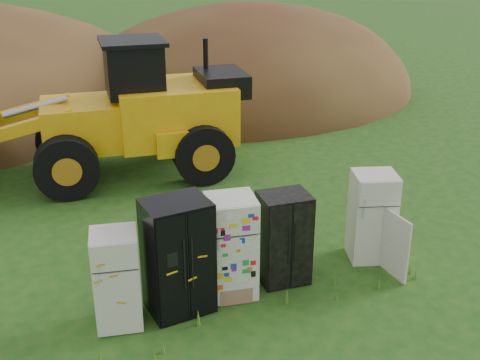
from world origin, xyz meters
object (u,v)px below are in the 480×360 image
object	(u,v)px
fridge_open_door	(372,216)
fridge_sticker	(231,246)
wheel_loader	(101,111)
fridge_leftmost	(117,279)
fridge_black_side	(178,257)
fridge_dark_mid	(284,238)

from	to	relation	value
fridge_open_door	fridge_sticker	bearing A→B (deg)	-158.75
wheel_loader	fridge_open_door	bearing A→B (deg)	-51.18
fridge_leftmost	fridge_black_side	bearing A→B (deg)	11.99
fridge_open_door	fridge_black_side	bearing A→B (deg)	-157.94
fridge_leftmost	wheel_loader	xyz separation A→B (m)	(1.33, 6.23, 0.90)
fridge_leftmost	fridge_dark_mid	bearing A→B (deg)	14.18
fridge_sticker	wheel_loader	world-z (taller)	wheel_loader
fridge_black_side	wheel_loader	distance (m)	6.31
fridge_leftmost	fridge_black_side	xyz separation A→B (m)	(1.00, -0.03, 0.17)
fridge_black_side	fridge_leftmost	bearing A→B (deg)	175.79
wheel_loader	fridge_sticker	bearing A→B (deg)	-74.90
fridge_black_side	wheel_loader	world-z (taller)	wheel_loader
fridge_leftmost	fridge_dark_mid	world-z (taller)	fridge_dark_mid
fridge_sticker	fridge_open_door	distance (m)	2.90
fridge_sticker	wheel_loader	xyz separation A→B (m)	(-0.63, 6.21, 0.80)
fridge_dark_mid	wheel_loader	distance (m)	6.49
fridge_sticker	fridge_dark_mid	distance (m)	1.01
fridge_black_side	fridge_open_door	distance (m)	3.86
fridge_leftmost	fridge_sticker	world-z (taller)	fridge_sticker
fridge_sticker	fridge_open_door	world-z (taller)	fridge_sticker
fridge_open_door	wheel_loader	distance (m)	7.21
fridge_black_side	fridge_open_door	xyz separation A→B (m)	(3.86, 0.03, -0.11)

